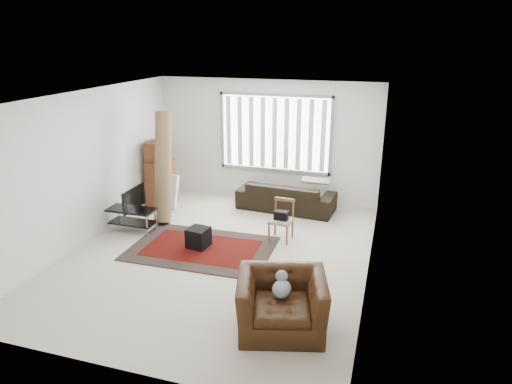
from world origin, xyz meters
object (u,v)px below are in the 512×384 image
armchair (282,299)px  tv_stand (132,215)px  moving_boxes (160,175)px  side_chair (281,218)px  sofa (286,192)px

armchair → tv_stand: bearing=133.2°
moving_boxes → side_chair: 3.21m
sofa → armchair: 4.25m
moving_boxes → tv_stand: bearing=-82.6°
sofa → armchair: armchair is taller
sofa → armchair: (0.93, -4.15, 0.02)m
tv_stand → armchair: (3.48, -2.15, 0.09)m
tv_stand → sofa: sofa is taller
tv_stand → moving_boxes: size_ratio=0.65×
moving_boxes → armchair: moving_boxes is taller
moving_boxes → side_chair: moving_boxes is taller
sofa → side_chair: 1.55m
moving_boxes → sofa: size_ratio=0.68×
tv_stand → moving_boxes: (-0.20, 1.53, 0.33)m
side_chair → tv_stand: bearing=-165.7°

